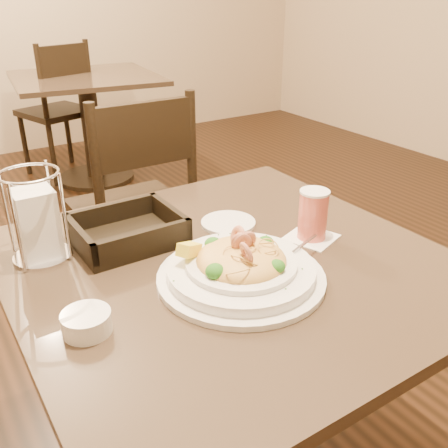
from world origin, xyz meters
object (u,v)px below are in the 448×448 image
drink_glass (313,215)px  napkin_caddy (37,222)px  side_plate (228,223)px  pasta_bowl (241,267)px  butter_ramekin (87,322)px  main_table (229,343)px  dining_chair_near (136,203)px  dining_chair_far (59,106)px  background_table (89,110)px  bread_basket (128,233)px

drink_glass → napkin_caddy: napkin_caddy is taller
side_plate → pasta_bowl: bearing=-117.8°
butter_ramekin → main_table: bearing=11.8°
dining_chair_near → dining_chair_far: (0.25, 1.85, 0.00)m
side_plate → butter_ramekin: 0.49m
side_plate → dining_chair_near: bearing=85.6°
main_table → background_table: size_ratio=0.90×
main_table → side_plate: side_plate is taller
pasta_bowl → drink_glass: drink_glass is taller
dining_chair_far → pasta_bowl: bearing=65.0°
pasta_bowl → butter_ramekin: (-0.32, 0.01, -0.01)m
dining_chair_near → pasta_bowl: (-0.18, -0.96, 0.25)m
pasta_bowl → bread_basket: size_ratio=1.59×
background_table → dining_chair_far: bearing=124.5°
drink_glass → bread_basket: bearing=149.7°
butter_ramekin → dining_chair_far: bearing=75.2°
dining_chair_far → bread_basket: 2.60m
main_table → bread_basket: size_ratio=3.79×
background_table → pasta_bowl: 2.68m
bread_basket → dining_chair_near: bearing=66.0°
butter_ramekin → dining_chair_near: bearing=62.6°
main_table → side_plate: size_ratio=6.61×
drink_glass → butter_ramekin: size_ratio=1.58×
dining_chair_far → butter_ramekin: bearing=58.8°
dining_chair_near → napkin_caddy: 0.87m
main_table → dining_chair_far: (0.40, 2.73, 0.00)m
napkin_caddy → side_plate: bearing=-11.1°
pasta_bowl → butter_ramekin: pasta_bowl is taller
dining_chair_near → side_plate: 0.77m
background_table → bread_basket: size_ratio=4.23×
dining_chair_near → drink_glass: 0.95m
dining_chair_far → bread_basket: (-0.55, -2.53, 0.24)m
dining_chair_near → napkin_caddy: dining_chair_near is taller
dining_chair_near → drink_glass: dining_chair_near is taller
bread_basket → pasta_bowl: bearing=-65.8°
bread_basket → napkin_caddy: 0.20m
napkin_caddy → bread_basket: bearing=-11.1°
bread_basket → side_plate: bread_basket is taller
bread_basket → side_plate: bearing=-11.1°
dining_chair_near → napkin_caddy: size_ratio=4.63×
background_table → dining_chair_far: dining_chair_far is taller
bread_basket → side_plate: 0.25m
butter_ramekin → napkin_caddy: bearing=89.0°
drink_glass → bread_basket: 0.43m
main_table → dining_chair_far: size_ratio=0.97×
drink_glass → bread_basket: size_ratio=0.57×
pasta_bowl → butter_ramekin: 0.32m
background_table → butter_ramekin: 2.75m
pasta_bowl → background_table: bearing=77.8°
dining_chair_far → bread_basket: size_ratio=3.92×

